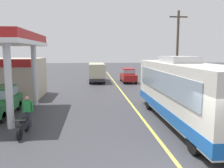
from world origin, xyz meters
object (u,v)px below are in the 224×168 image
object	(u,v)px
minibus_opposing_lane	(97,71)
pedestrian_near_pump	(28,110)
car_trailing_behind_bus	(128,75)
coach_bus_main	(184,93)
motorcycle_parked_forecourt	(23,126)

from	to	relation	value
minibus_opposing_lane	pedestrian_near_pump	xyz separation A→B (m)	(-4.02, -18.80, -0.54)
minibus_opposing_lane	car_trailing_behind_bus	xyz separation A→B (m)	(4.09, -0.97, -0.46)
coach_bus_main	car_trailing_behind_bus	world-z (taller)	coach_bus_main
coach_bus_main	motorcycle_parked_forecourt	xyz separation A→B (m)	(-8.28, -1.24, -1.28)
minibus_opposing_lane	pedestrian_near_pump	distance (m)	19.23
motorcycle_parked_forecourt	coach_bus_main	bearing A→B (deg)	8.51
coach_bus_main	minibus_opposing_lane	bearing A→B (deg)	103.08
pedestrian_near_pump	minibus_opposing_lane	bearing A→B (deg)	77.92
pedestrian_near_pump	car_trailing_behind_bus	size ratio (longest dim) A/B	0.40
coach_bus_main	pedestrian_near_pump	bearing A→B (deg)	179.72
coach_bus_main	minibus_opposing_lane	world-z (taller)	coach_bus_main
minibus_opposing_lane	motorcycle_parked_forecourt	bearing A→B (deg)	-101.00
pedestrian_near_pump	car_trailing_behind_bus	bearing A→B (deg)	65.55
motorcycle_parked_forecourt	pedestrian_near_pump	bearing A→B (deg)	95.24
car_trailing_behind_bus	motorcycle_parked_forecourt	bearing A→B (deg)	-112.69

